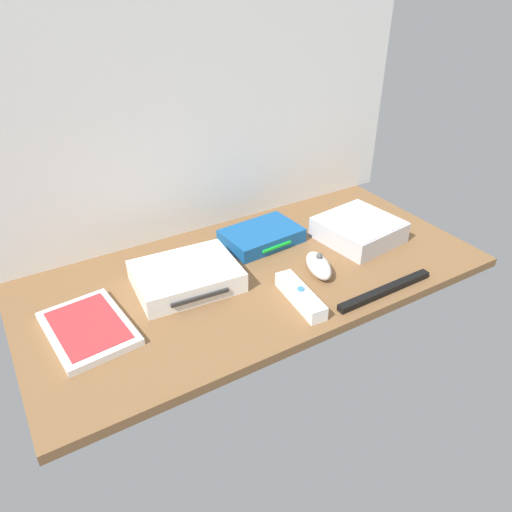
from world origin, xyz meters
TOP-DOWN VIEW (x-y plane):
  - ground_plane at (0.00, 0.00)cm, footprint 100.00×48.00cm
  - back_wall at (0.00, 24.60)cm, footprint 110.00×1.20cm
  - game_console at (-15.07, 3.15)cm, footprint 22.23×17.78cm
  - mini_computer at (28.70, -0.52)cm, footprint 18.85×18.85cm
  - game_case at (-36.74, -1.13)cm, footprint 15.32×20.19cm
  - network_router at (7.71, 10.22)cm, footprint 18.79×13.27cm
  - remote_wand at (1.89, -13.94)cm, footprint 4.97×15.07cm
  - remote_nunchuk at (11.22, -7.59)cm, footprint 7.00×10.83cm
  - sensor_bar at (18.52, -20.53)cm, footprint 24.02×2.10cm

SIDE VIEW (x-z plane):
  - ground_plane at x=0.00cm, z-range -2.00..0.00cm
  - sensor_bar at x=18.52cm, z-range 0.00..1.40cm
  - game_case at x=-36.74cm, z-range -0.02..1.54cm
  - remote_wand at x=1.89cm, z-range -0.19..3.21cm
  - network_router at x=7.71cm, z-range 0.00..3.40cm
  - remote_nunchuk at x=11.22cm, z-range -0.51..4.59cm
  - game_console at x=-15.07cm, z-range 0.00..4.40cm
  - mini_computer at x=28.70cm, z-range -0.01..5.29cm
  - back_wall at x=0.00cm, z-range 0.00..64.00cm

